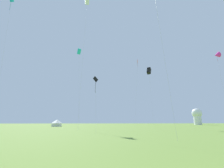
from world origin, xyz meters
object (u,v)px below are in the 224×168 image
Objects in this scene: kite_cyan_box at (79,52)px; festival_tent_left at (57,123)px; kite_black_box at (149,71)px; kite_magenta_delta at (217,55)px; observatory_dome at (197,116)px; kite_white_box at (87,1)px; kite_pink_diamond at (137,64)px; kite_black_diamond at (96,81)px; kite_cyan_diamond at (11,5)px.

kite_cyan_box is 5.18× the size of festival_tent_left.
kite_black_box is 20.32m from kite_magenta_delta.
kite_magenta_delta is at bearing -48.49° from kite_black_box.
kite_cyan_box is 94.85m from observatory_dome.
kite_white_box reaches higher than festival_tent_left.
kite_magenta_delta is at bearing -38.59° from kite_pink_diamond.
kite_white_box is at bearing -68.08° from festival_tent_left.
kite_black_diamond is at bearing -71.56° from kite_white_box.
kite_pink_diamond is at bearing 24.10° from kite_cyan_diamond.
kite_pink_diamond is at bearing -137.35° from observatory_dome.
kite_cyan_box is at bearing 31.77° from kite_cyan_diamond.
observatory_dome is (89.75, 66.19, -22.64)m from kite_cyan_diamond.
kite_white_box is 20.19m from kite_cyan_diamond.
kite_black_box is at bearing 22.93° from kite_cyan_diamond.
kite_pink_diamond is at bearing 141.41° from kite_magenta_delta.
kite_white_box reaches higher than kite_black_diamond.
kite_cyan_box reaches higher than festival_tent_left.
kite_magenta_delta is 75.91m from observatory_dome.
kite_cyan_box reaches higher than kite_black_box.
kite_white_box is 1.65× the size of kite_pink_diamond.
kite_cyan_diamond is 1.53× the size of kite_magenta_delta.
kite_magenta_delta reaches higher than festival_tent_left.
observatory_dome is at bearing 44.45° from kite_black_box.
festival_tent_left is 0.41× the size of observatory_dome.
kite_pink_diamond is 1.15× the size of kite_magenta_delta.
kite_magenta_delta is (35.27, -4.65, -17.67)m from kite_white_box.
kite_black_box is (4.35, 1.00, -2.10)m from kite_pink_diamond.
kite_cyan_box is at bearing 167.58° from kite_magenta_delta.
observatory_dome is at bearing 60.21° from kite_magenta_delta.
kite_cyan_diamond is (-17.35, -6.00, -8.40)m from kite_white_box.
kite_cyan_box reaches higher than kite_black_diamond.
observatory_dome is (74.34, 56.65, -16.14)m from kite_cyan_box.
kite_black_diamond is 0.48× the size of kite_pink_diamond.
kite_pink_diamond is at bearing 51.97° from kite_black_diamond.
kite_white_box is 48.76m from festival_tent_left.
observatory_dome is at bearing 36.41° from kite_cyan_diamond.
kite_cyan_box is (15.41, 9.54, -6.49)m from kite_cyan_diamond.
kite_pink_diamond is 76.30m from observatory_dome.
kite_cyan_diamond is 38.79m from kite_pink_diamond.
kite_magenta_delta is 62.24m from festival_tent_left.
kite_magenta_delta is at bearing 7.56° from kite_black_diamond.
kite_cyan_diamond reaches higher than kite_cyan_box.
kite_cyan_box is at bearing 111.49° from kite_black_diamond.
festival_tent_left is at bearing 111.00° from kite_cyan_box.
kite_pink_diamond is at bearing 28.74° from kite_white_box.
kite_black_diamond is at bearing -172.44° from kite_magenta_delta.
festival_tent_left is at bearing -161.06° from observatory_dome.
observatory_dome is (72.40, 60.20, -31.04)m from kite_white_box.
kite_cyan_diamond is at bearing -157.07° from kite_black_box.
kite_black_diamond is 0.54× the size of kite_black_box.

